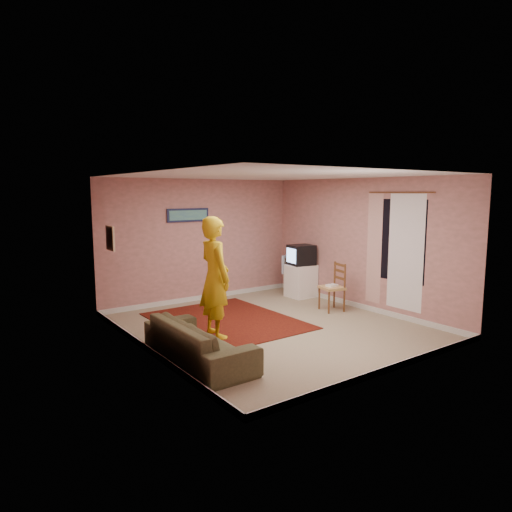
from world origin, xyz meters
TOP-DOWN VIEW (x-y plane):
  - ground at (0.00, 0.00)m, footprint 5.00×5.00m
  - wall_back at (0.00, 2.50)m, footprint 4.50×0.02m
  - wall_front at (0.00, -2.50)m, footprint 4.50×0.02m
  - wall_left at (-2.25, 0.00)m, footprint 0.02×5.00m
  - wall_right at (2.25, 0.00)m, footprint 0.02×5.00m
  - ceiling at (0.00, 0.00)m, footprint 4.50×5.00m
  - baseboard_back at (0.00, 2.49)m, footprint 4.50×0.02m
  - baseboard_front at (0.00, -2.49)m, footprint 4.50×0.02m
  - baseboard_left at (-2.24, 0.00)m, footprint 0.02×5.00m
  - baseboard_right at (2.24, 0.00)m, footprint 0.02×5.00m
  - window at (2.24, -0.90)m, footprint 0.01×1.10m
  - curtain_sheer at (2.23, -1.05)m, footprint 0.01×0.75m
  - curtain_floral at (2.21, -0.35)m, footprint 0.01×0.35m
  - curtain_rod at (2.20, -0.90)m, footprint 0.02×1.40m
  - picture_back at (-0.30, 2.47)m, footprint 0.95×0.04m
  - picture_left at (-2.22, 1.60)m, footprint 0.04×0.38m
  - area_rug at (-0.44, 0.77)m, footprint 2.22×2.77m
  - tv_cabinet at (1.95, 1.46)m, footprint 0.57×0.52m
  - crt_tv at (1.94, 1.46)m, footprint 0.58×0.54m
  - chair_a at (1.96, 1.69)m, footprint 0.43×0.41m
  - dvd_player at (1.96, 1.69)m, footprint 0.44×0.37m
  - blue_throw at (1.96, 1.88)m, footprint 0.40×0.05m
  - chair_b at (1.65, 0.20)m, footprint 0.49×0.51m
  - game_console at (1.65, 0.20)m, footprint 0.21×0.15m
  - sofa at (-1.80, -0.70)m, footprint 0.78×1.98m
  - person at (-1.06, 0.11)m, footprint 0.51×0.74m

SIDE VIEW (x-z plane):
  - ground at x=0.00m, z-range 0.00..0.00m
  - area_rug at x=-0.44m, z-range 0.00..0.01m
  - baseboard_back at x=0.00m, z-range 0.00..0.10m
  - baseboard_front at x=0.00m, z-range 0.00..0.10m
  - baseboard_left at x=-2.24m, z-range 0.00..0.10m
  - baseboard_right at x=2.24m, z-range 0.00..0.10m
  - sofa at x=-1.80m, z-range 0.00..0.58m
  - tv_cabinet at x=1.95m, z-range 0.00..0.72m
  - dvd_player at x=1.96m, z-range 0.43..0.50m
  - game_console at x=1.65m, z-range 0.48..0.53m
  - chair_a at x=1.96m, z-range 0.29..0.75m
  - chair_b at x=1.65m, z-range 0.32..0.83m
  - blue_throw at x=1.96m, z-range 0.47..0.89m
  - crt_tv at x=1.94m, z-range 0.72..1.17m
  - person at x=-1.06m, z-range 0.00..1.95m
  - curtain_sheer at x=2.23m, z-range 0.20..2.30m
  - curtain_floral at x=2.21m, z-range 0.20..2.30m
  - wall_back at x=0.00m, z-range 0.00..2.60m
  - wall_front at x=0.00m, z-range 0.00..2.60m
  - wall_left at x=-2.25m, z-range 0.00..2.60m
  - wall_right at x=2.25m, z-range 0.00..2.60m
  - window at x=2.24m, z-range 0.70..2.20m
  - picture_left at x=-2.22m, z-range 1.34..1.76m
  - picture_back at x=-0.30m, z-range 1.71..1.99m
  - curtain_rod at x=2.20m, z-range 2.31..2.33m
  - ceiling at x=0.00m, z-range 2.59..2.61m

